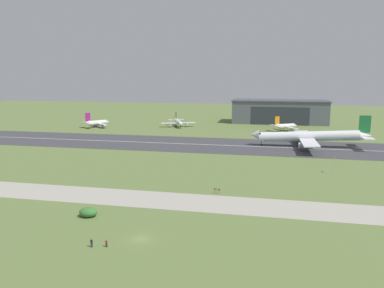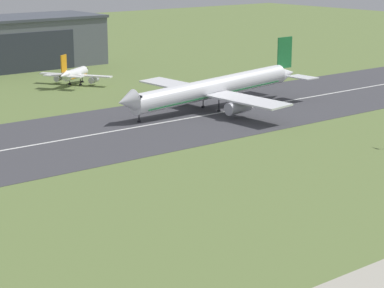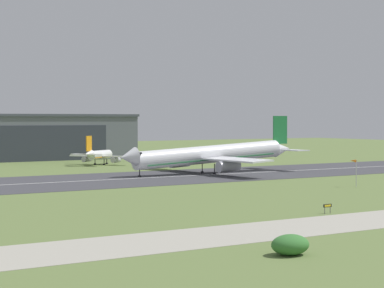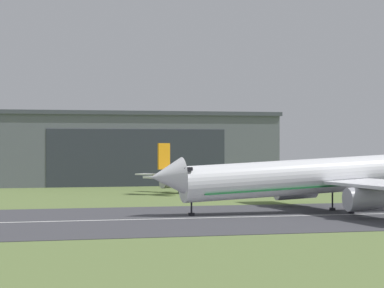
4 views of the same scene
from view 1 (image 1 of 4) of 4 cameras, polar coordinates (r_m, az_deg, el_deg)
ground_plane at (r=132.36m, az=0.18°, el=-4.45°), size 659.76×659.76×0.00m
runway_strip at (r=185.55m, az=3.61°, el=-0.15°), size 419.76×42.52×0.06m
runway_centreline at (r=185.54m, az=3.61°, el=-0.14°), size 377.79×0.70×0.01m
taxiway_road at (r=104.10m, az=-3.21°, el=-8.62°), size 314.82×14.04×0.05m
hangar_building at (r=278.51m, az=13.18°, el=4.84°), size 67.34×25.68×16.57m
airplane_landing at (r=188.10m, az=17.37°, el=1.09°), size 56.65×47.97×15.68m
airplane_parked_west at (r=237.80m, az=14.08°, el=2.64°), size 17.67×19.69×9.48m
airplane_parked_centre at (r=251.71m, az=-2.11°, el=3.34°), size 22.31×24.28×9.19m
airplane_parked_east at (r=256.15m, az=-14.21°, el=3.14°), size 19.20×18.74×10.07m
shrub_clump at (r=96.00m, az=-15.50°, el=-9.99°), size 4.51×3.56×2.29m
windsock_pole at (r=140.19m, az=20.91°, el=-2.08°), size 0.94×2.28×5.97m
runway_sign at (r=109.86m, az=3.82°, el=-6.99°), size 1.66×0.13×1.51m
spectator_left at (r=79.95m, az=-15.06°, el=-14.30°), size 0.40×0.24×1.85m
spectator_right at (r=79.39m, az=-12.91°, el=-14.51°), size 0.40×0.24×1.60m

